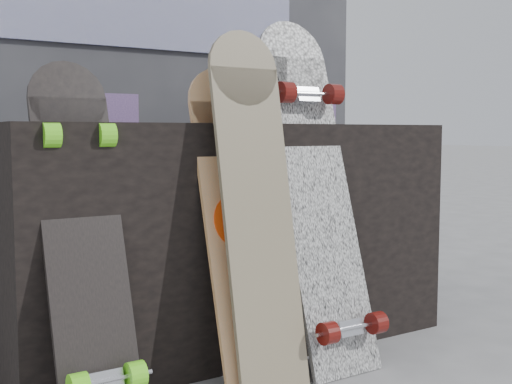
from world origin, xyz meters
TOP-DOWN VIEW (x-y plane):
  - vendor_table at (0.00, 0.50)m, footprint 1.60×0.60m
  - booth at (0.00, 1.35)m, footprint 2.40×0.22m
  - merch_box_purple at (-0.40, 0.60)m, footprint 0.18×0.12m
  - merch_box_small at (0.46, 0.59)m, footprint 0.14×0.14m
  - merch_box_flat at (0.11, 0.69)m, footprint 0.22×0.10m
  - longboard_geisha at (-0.16, 0.16)m, footprint 0.22×0.27m
  - longboard_celtic at (-0.12, 0.09)m, footprint 0.24×0.22m
  - longboard_cascadia at (0.15, 0.16)m, footprint 0.27×0.42m
  - skateboard_dark at (-0.62, 0.18)m, footprint 0.22×0.36m

SIDE VIEW (x-z plane):
  - vendor_table at x=0.00m, z-range 0.00..0.80m
  - skateboard_dark at x=-0.62m, z-range 0.01..0.99m
  - longboard_geisha at x=-0.16m, z-range 0.03..1.00m
  - longboard_celtic at x=-0.12m, z-range 0.03..1.12m
  - longboard_cascadia at x=0.15m, z-range 0.02..1.18m
  - merch_box_flat at x=0.11m, z-range 0.80..0.86m
  - merch_box_purple at x=-0.40m, z-range 0.80..0.90m
  - merch_box_small at x=0.46m, z-range 0.80..0.92m
  - booth at x=0.00m, z-range 0.00..2.20m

